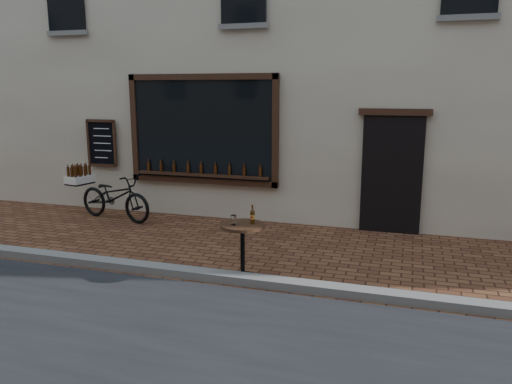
% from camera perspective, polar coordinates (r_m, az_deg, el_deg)
% --- Properties ---
extents(ground, '(90.00, 90.00, 0.00)m').
position_cam_1_polar(ground, '(6.95, -2.64, -10.87)').
color(ground, '#4E2819').
rests_on(ground, ground).
extents(kerb, '(90.00, 0.25, 0.12)m').
position_cam_1_polar(kerb, '(7.10, -2.08, -9.84)').
color(kerb, slate).
rests_on(kerb, ground).
extents(cargo_bicycle, '(2.21, 1.04, 1.04)m').
position_cam_1_polar(cargo_bicycle, '(10.74, -15.95, -0.43)').
color(cargo_bicycle, black).
rests_on(cargo_bicycle, ground).
extents(bistro_table, '(0.63, 0.63, 1.09)m').
position_cam_1_polar(bistro_table, '(7.06, -1.52, -5.50)').
color(bistro_table, black).
rests_on(bistro_table, ground).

